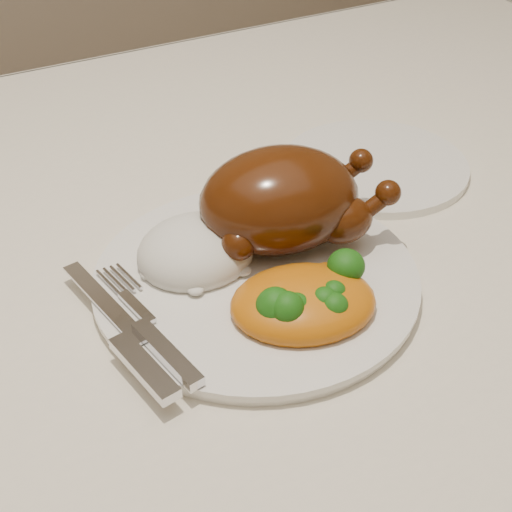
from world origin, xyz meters
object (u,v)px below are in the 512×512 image
dining_table (164,339)px  roast_chicken (284,199)px  dinner_plate (256,279)px  side_plate (375,165)px

dining_table → roast_chicken: 0.20m
dinner_plate → side_plate: size_ratio=1.38×
dinner_plate → side_plate: (0.22, 0.12, -0.00)m
side_plate → dinner_plate: bearing=-152.2°
side_plate → roast_chicken: bearing=-154.3°
dining_table → side_plate: bearing=7.6°
roast_chicken → dinner_plate: bearing=-133.2°
roast_chicken → side_plate: bearing=38.0°
side_plate → roast_chicken: roast_chicken is taller
dinner_plate → roast_chicken: 0.08m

